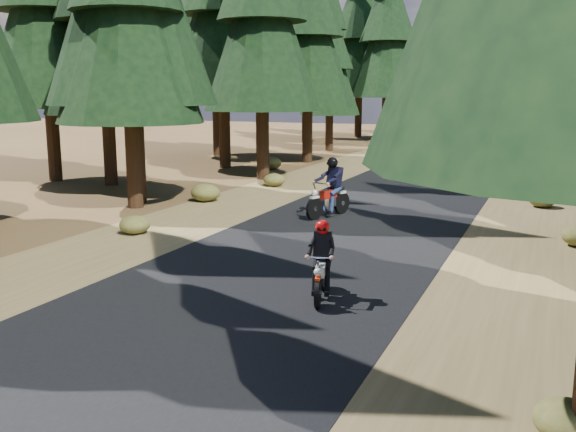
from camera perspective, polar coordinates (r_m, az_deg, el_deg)
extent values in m
plane|color=#463019|center=(12.27, -2.73, -6.29)|extent=(120.00, 120.00, 0.00)
cube|color=black|center=(16.77, 4.64, -1.56)|extent=(6.00, 100.00, 0.01)
cube|color=brown|center=(18.68, -8.88, -0.36)|extent=(3.20, 100.00, 0.01)
cube|color=brown|center=(15.99, 20.51, -2.87)|extent=(3.20, 100.00, 0.01)
cylinder|color=black|center=(20.81, -13.70, 8.03)|extent=(0.51, 0.51, 5.34)
cone|color=black|center=(20.92, -14.14, 17.20)|extent=(4.54, 4.54, 6.68)
cylinder|color=black|center=(21.69, -13.48, 9.58)|extent=(0.56, 0.56, 6.43)
cylinder|color=black|center=(26.14, -15.72, 8.72)|extent=(0.52, 0.52, 5.56)
cone|color=black|center=(26.25, -16.13, 16.32)|extent=(4.73, 4.73, 6.95)
cylinder|color=black|center=(27.00, -2.27, 9.35)|extent=(0.53, 0.53, 5.72)
cone|color=black|center=(27.13, -2.33, 16.92)|extent=(4.86, 4.86, 7.15)
cylinder|color=black|center=(31.17, -5.71, 10.12)|extent=(0.55, 0.55, 6.37)
cone|color=black|center=(31.36, -5.85, 17.41)|extent=(5.41, 5.41, 7.96)
cylinder|color=black|center=(33.57, 1.74, 9.61)|extent=(0.53, 0.53, 5.64)
cone|color=black|center=(33.67, 1.78, 15.62)|extent=(4.79, 4.79, 7.05)
cylinder|color=black|center=(37.36, -2.49, 9.61)|extent=(0.52, 0.52, 5.45)
cone|color=black|center=(37.43, -2.53, 14.82)|extent=(4.63, 4.63, 6.81)
cone|color=black|center=(37.67, -2.57, 18.55)|extent=(3.54, 3.54, 4.90)
cylinder|color=black|center=(40.27, 3.70, 8.96)|extent=(0.48, 0.48, 4.42)
cone|color=black|center=(40.26, 3.75, 12.90)|extent=(3.76, 3.76, 5.52)
cone|color=black|center=(40.38, 3.79, 15.72)|extent=(2.87, 2.87, 3.98)
cone|color=black|center=(40.59, 3.83, 18.52)|extent=(1.99, 1.99, 3.31)
cylinder|color=black|center=(46.51, 1.55, 9.46)|extent=(0.49, 0.49, 4.75)
cone|color=black|center=(46.53, 1.57, 13.12)|extent=(4.04, 4.04, 5.93)
cone|color=black|center=(46.65, 1.59, 15.74)|extent=(3.09, 3.09, 4.27)
cone|color=black|center=(46.88, 1.60, 18.34)|extent=(2.14, 2.14, 3.56)
cylinder|color=black|center=(28.05, -20.31, 9.03)|extent=(0.54, 0.54, 6.00)
cone|color=black|center=(28.21, -20.84, 16.65)|extent=(5.10, 5.10, 7.50)
cylinder|color=black|center=(37.24, -6.34, 10.28)|extent=(0.56, 0.56, 6.40)
cone|color=black|center=(37.41, -6.47, 16.42)|extent=(5.44, 5.44, 8.00)
cylinder|color=black|center=(49.07, 8.70, 10.39)|extent=(0.56, 0.56, 6.40)
cone|color=black|center=(49.20, 8.84, 15.05)|extent=(5.44, 5.44, 8.00)
cone|color=black|center=(49.49, 8.94, 18.38)|extent=(4.16, 4.16, 5.76)
cylinder|color=black|center=(52.76, 6.31, 10.70)|extent=(0.57, 0.57, 6.80)
cone|color=black|center=(52.91, 6.41, 15.31)|extent=(5.78, 5.78, 8.50)
cylinder|color=black|center=(54.33, 13.39, 10.06)|extent=(0.54, 0.54, 6.00)
cone|color=black|center=(54.41, 13.57, 14.01)|extent=(5.10, 5.10, 7.50)
cone|color=black|center=(54.63, 13.70, 16.83)|extent=(3.90, 3.90, 5.40)
cylinder|color=black|center=(53.57, 21.98, 9.77)|extent=(0.56, 0.56, 6.40)
cone|color=black|center=(53.69, 22.30, 14.03)|extent=(5.44, 5.44, 8.00)
cone|color=black|center=(53.96, 22.53, 17.08)|extent=(4.16, 4.16, 5.76)
cylinder|color=black|center=(56.79, 17.97, 10.26)|extent=(0.57, 0.57, 6.80)
cone|color=black|center=(56.93, 18.23, 14.53)|extent=(5.78, 5.78, 8.50)
cone|color=black|center=(57.22, 18.42, 17.59)|extent=(4.42, 4.42, 6.12)
cylinder|color=black|center=(49.95, 1.61, 10.06)|extent=(0.52, 0.52, 5.60)
cone|color=black|center=(50.01, 1.63, 14.07)|extent=(4.76, 4.76, 7.00)
cone|color=black|center=(50.21, 1.65, 16.94)|extent=(3.64, 3.64, 5.04)
ellipsoid|color=#474C1E|center=(17.12, -13.48, -0.77)|extent=(0.79, 0.79, 0.48)
ellipsoid|color=#474C1E|center=(21.76, -7.34, 2.08)|extent=(0.99, 0.99, 0.60)
ellipsoid|color=#474C1E|center=(22.03, 21.67, 1.38)|extent=(0.85, 0.85, 0.51)
ellipsoid|color=#474C1E|center=(25.03, -1.25, 3.23)|extent=(0.85, 0.85, 0.51)
ellipsoid|color=#474C1E|center=(30.44, -1.54, 4.72)|extent=(1.02, 1.02, 0.61)
ellipsoid|color=#474C1E|center=(7.73, 23.60, -16.34)|extent=(0.72, 0.72, 0.43)
cube|color=black|center=(11.31, 2.99, -2.77)|extent=(0.35, 0.26, 0.45)
sphere|color=#C70807|center=(11.24, 3.00, -1.12)|extent=(0.31, 0.31, 0.25)
cube|color=black|center=(18.76, 3.64, 3.47)|extent=(0.45, 0.36, 0.57)
sphere|color=black|center=(18.71, 3.66, 4.73)|extent=(0.40, 0.40, 0.32)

